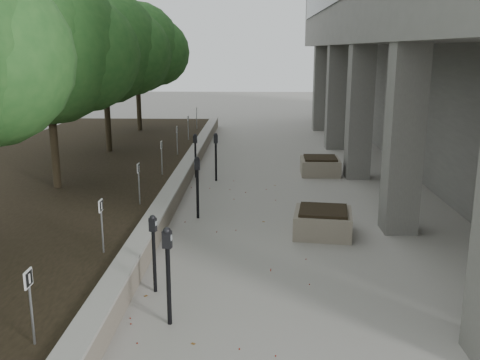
# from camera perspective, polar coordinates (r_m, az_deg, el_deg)

# --- Properties ---
(retaining_wall) EXTENTS (0.39, 26.00, 0.50)m
(retaining_wall) POSITION_cam_1_polar(r_m,az_deg,el_deg) (14.85, -6.55, -0.43)
(retaining_wall) COLOR gray
(retaining_wall) RESTS_ON ground
(planting_bed) EXTENTS (7.00, 26.00, 0.40)m
(planting_bed) POSITION_cam_1_polar(r_m,az_deg,el_deg) (15.81, -19.84, -0.48)
(planting_bed) COLOR black
(planting_bed) RESTS_ON ground
(crabapple_tree_3) EXTENTS (4.60, 4.00, 5.44)m
(crabapple_tree_3) POSITION_cam_1_polar(r_m,az_deg,el_deg) (14.21, -19.61, 9.97)
(crabapple_tree_3) COLOR #235621
(crabapple_tree_3) RESTS_ON planting_bed
(crabapple_tree_4) EXTENTS (4.60, 4.00, 5.44)m
(crabapple_tree_4) POSITION_cam_1_polar(r_m,az_deg,el_deg) (18.96, -14.14, 11.09)
(crabapple_tree_4) COLOR #235621
(crabapple_tree_4) RESTS_ON planting_bed
(crabapple_tree_5) EXTENTS (4.60, 4.00, 5.44)m
(crabapple_tree_5) POSITION_cam_1_polar(r_m,az_deg,el_deg) (23.81, -10.86, 11.71)
(crabapple_tree_5) COLOR #235621
(crabapple_tree_5) RESTS_ON planting_bed
(parking_sign_2) EXTENTS (0.04, 0.22, 0.96)m
(parking_sign_2) POSITION_cam_1_polar(r_m,az_deg,el_deg) (6.99, -21.27, -12.50)
(parking_sign_2) COLOR black
(parking_sign_2) RESTS_ON planting_bed
(parking_sign_3) EXTENTS (0.04, 0.22, 0.96)m
(parking_sign_3) POSITION_cam_1_polar(r_m,az_deg,el_deg) (9.61, -14.42, -4.79)
(parking_sign_3) COLOR black
(parking_sign_3) RESTS_ON planting_bed
(parking_sign_4) EXTENTS (0.04, 0.22, 0.96)m
(parking_sign_4) POSITION_cam_1_polar(r_m,az_deg,el_deg) (12.40, -10.66, -0.42)
(parking_sign_4) COLOR black
(parking_sign_4) RESTS_ON planting_bed
(parking_sign_5) EXTENTS (0.04, 0.22, 0.96)m
(parking_sign_5) POSITION_cam_1_polar(r_m,az_deg,el_deg) (15.27, -8.30, 2.33)
(parking_sign_5) COLOR black
(parking_sign_5) RESTS_ON planting_bed
(parking_sign_6) EXTENTS (0.04, 0.22, 0.96)m
(parking_sign_6) POSITION_cam_1_polar(r_m,az_deg,el_deg) (18.19, -6.68, 4.20)
(parking_sign_6) COLOR black
(parking_sign_6) RESTS_ON planting_bed
(parking_sign_7) EXTENTS (0.04, 0.22, 0.96)m
(parking_sign_7) POSITION_cam_1_polar(r_m,az_deg,el_deg) (21.12, -5.51, 5.56)
(parking_sign_7) COLOR black
(parking_sign_7) RESTS_ON planting_bed
(parking_sign_8) EXTENTS (0.04, 0.22, 0.96)m
(parking_sign_8) POSITION_cam_1_polar(r_m,az_deg,el_deg) (24.08, -4.62, 6.57)
(parking_sign_8) COLOR black
(parking_sign_8) RESTS_ON planting_bed
(parking_meter_1) EXTENTS (0.16, 0.13, 1.47)m
(parking_meter_1) POSITION_cam_1_polar(r_m,az_deg,el_deg) (7.77, -7.61, -10.10)
(parking_meter_1) COLOR black
(parking_meter_1) RESTS_ON ground
(parking_meter_2) EXTENTS (0.15, 0.13, 1.31)m
(parking_meter_2) POSITION_cam_1_polar(r_m,az_deg,el_deg) (8.83, -9.10, -7.73)
(parking_meter_2) COLOR black
(parking_meter_2) RESTS_ON ground
(parking_meter_3) EXTENTS (0.16, 0.13, 1.47)m
(parking_meter_3) POSITION_cam_1_polar(r_m,az_deg,el_deg) (12.47, -4.53, -0.82)
(parking_meter_3) COLOR black
(parking_meter_3) RESTS_ON ground
(parking_meter_4) EXTENTS (0.15, 0.11, 1.45)m
(parking_meter_4) POSITION_cam_1_polar(r_m,az_deg,el_deg) (16.02, -2.57, 2.44)
(parking_meter_4) COLOR black
(parking_meter_4) RESTS_ON ground
(parking_meter_5) EXTENTS (0.15, 0.11, 1.36)m
(parking_meter_5) POSITION_cam_1_polar(r_m,az_deg,el_deg) (16.48, -4.74, 2.57)
(parking_meter_5) COLOR black
(parking_meter_5) RESTS_ON ground
(planter_front) EXTENTS (1.35, 1.35, 0.56)m
(planter_front) POSITION_cam_1_polar(r_m,az_deg,el_deg) (11.62, 8.77, -4.38)
(planter_front) COLOR gray
(planter_front) RESTS_ON ground
(planter_back) EXTENTS (1.23, 1.23, 0.56)m
(planter_back) POSITION_cam_1_polar(r_m,az_deg,el_deg) (17.13, 8.49, 1.52)
(planter_back) COLOR gray
(planter_back) RESTS_ON ground
(berry_scatter) EXTENTS (3.30, 14.10, 0.02)m
(berry_scatter) POSITION_cam_1_polar(r_m,az_deg,el_deg) (10.95, -0.48, -6.84)
(berry_scatter) COLOR maroon
(berry_scatter) RESTS_ON ground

